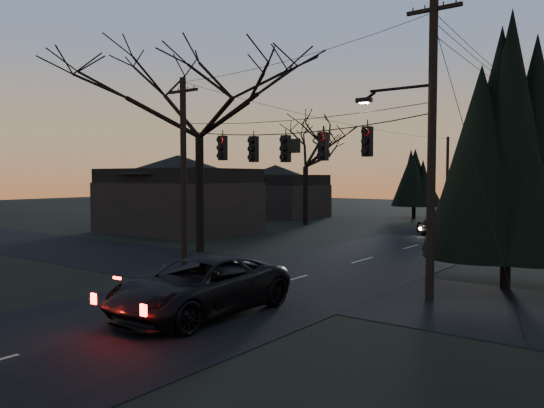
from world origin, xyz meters
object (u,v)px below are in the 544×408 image
Objects in this scene: utility_pole_far_l at (447,217)px; evergreen_right at (508,153)px; bare_tree_left at (199,91)px; suv_near at (200,287)px; sedan_oncoming_a at (442,225)px; sedan_oncoming_b at (477,217)px; utility_pole_right at (429,300)px; utility_pole_left at (184,265)px.

evergreen_right reaches higher than utility_pole_far_l.
bare_tree_left is 2.07× the size of suv_near.
sedan_oncoming_b is at bearing -75.43° from sedan_oncoming_a.
utility_pole_right is 16.71m from bare_tree_left.
utility_pole_left is at bearing -165.62° from evergreen_right.
suv_near is at bearing -128.59° from utility_pole_right.
utility_pole_far_l is 1.35× the size of suv_near.
bare_tree_left reaches higher than evergreen_right.
bare_tree_left is at bearing 79.09° from sedan_oncoming_a.
utility_pole_left reaches higher than utility_pole_far_l.
evergreen_right is at bearing 56.11° from suv_near.
utility_pole_left is 1.96× the size of sedan_oncoming_b.
utility_pole_right is 2.31× the size of sedan_oncoming_b.
utility_pole_far_l is at bearing 99.45° from suv_near.
bare_tree_left is at bearing -94.22° from utility_pole_far_l.
evergreen_right reaches higher than suv_near.
evergreen_right reaches higher than sedan_oncoming_b.
utility_pole_far_l is 0.93× the size of evergreen_right.
sedan_oncoming_a is at bearing 107.98° from utility_pole_right.
utility_pole_right is at bearing -115.01° from evergreen_right.
bare_tree_left is at bearing 124.66° from utility_pole_left.
utility_pole_left is 28.42m from sedan_oncoming_b.
suv_near is at bearing -40.90° from utility_pole_left.
suv_near is 25.36m from sedan_oncoming_a.
bare_tree_left is 2.84× the size of sedan_oncoming_b.
utility_pole_right is 11.50m from utility_pole_left.
utility_pole_far_l is 0.65× the size of bare_tree_left.
suv_near is (-6.26, -9.24, -4.07)m from evergreen_right.
utility_pole_far_l is (-11.50, 36.00, 0.00)m from utility_pole_right.
suv_near reaches higher than sedan_oncoming_a.
bare_tree_left reaches higher than utility_pole_far_l.
utility_pole_right is at bearing -72.28° from utility_pole_far_l.
sedan_oncoming_b is (7.60, 24.46, -7.88)m from bare_tree_left.
bare_tree_left reaches higher than utility_pole_right.
utility_pole_left is 36.00m from utility_pole_far_l.
utility_pole_left is (-11.50, 0.00, 0.00)m from utility_pole_right.
evergreen_right reaches higher than utility_pole_left.
sedan_oncoming_a is at bearing 75.01° from utility_pole_left.
sedan_oncoming_a is 0.93× the size of sedan_oncoming_b.
utility_pole_far_l is (0.00, 36.00, 0.00)m from utility_pole_left.
utility_pole_right is at bearing 89.00° from sedan_oncoming_b.
bare_tree_left is 3.04× the size of sedan_oncoming_a.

